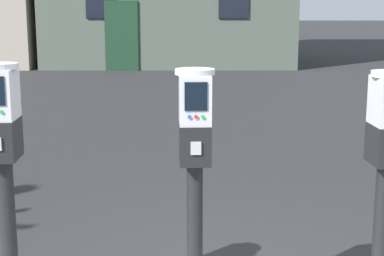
{
  "coord_description": "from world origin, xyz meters",
  "views": [
    {
      "loc": [
        -0.23,
        -3.51,
        1.93
      ],
      "look_at": [
        -0.21,
        -0.2,
        1.26
      ],
      "focal_mm": 56.25,
      "sensor_mm": 36.0,
      "label": 1
    }
  ],
  "objects": [
    {
      "name": "parking_meter_twin_adjacent",
      "position": [
        -0.21,
        -0.3,
        1.15
      ],
      "size": [
        0.23,
        0.26,
        1.46
      ],
      "rotation": [
        0.0,
        0.0,
        -1.53
      ],
      "color": "black",
      "rests_on": "sidewalk_slab"
    },
    {
      "name": "parking_meter_near_kerb",
      "position": [
        -1.27,
        -0.3,
        1.17
      ],
      "size": [
        0.23,
        0.26,
        1.49
      ],
      "rotation": [
        0.0,
        0.0,
        -1.53
      ],
      "color": "black",
      "rests_on": "sidewalk_slab"
    },
    {
      "name": "parking_meter_end_of_row",
      "position": [
        0.84,
        -0.3,
        1.14
      ],
      "size": [
        0.23,
        0.26,
        1.45
      ],
      "rotation": [
        0.0,
        0.0,
        -1.53
      ],
      "color": "black",
      "rests_on": "sidewalk_slab"
    }
  ]
}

